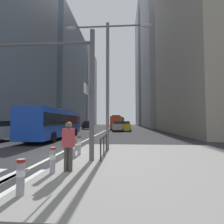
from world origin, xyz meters
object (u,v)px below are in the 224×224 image
at_px(city_bus_red_receding, 117,122).
at_px(bollard_right, 74,148).
at_px(car_oncoming_far, 87,125).
at_px(bollard_left, 53,159).
at_px(street_lamp_post, 108,67).
at_px(traffic_signal_gantry, 47,74).
at_px(city_bus_red_distant, 121,122).
at_px(car_receding_near, 118,126).
at_px(city_bus_blue_oncoming, 56,122).
at_px(bollard_front, 21,175).
at_px(car_oncoming_mid, 89,124).
at_px(bollard_back, 79,145).
at_px(pedestrian_waiting, 68,144).
at_px(car_receding_far, 126,126).
at_px(sedan_white_oncoming, 0,131).

xyz_separation_m(city_bus_red_receding, bollard_right, (-0.71, -34.81, -1.26)).
height_order(car_oncoming_far, bollard_right, car_oncoming_far).
bearing_deg(bollard_left, street_lamp_post, 73.34).
bearing_deg(traffic_signal_gantry, city_bus_red_distant, 87.16).
bearing_deg(car_oncoming_far, city_bus_red_receding, 13.71).
bearing_deg(city_bus_red_distant, car_receding_near, -90.10).
bearing_deg(city_bus_blue_oncoming, traffic_signal_gantry, -69.92).
distance_m(city_bus_red_receding, car_receding_near, 10.31).
bearing_deg(bollard_front, car_oncoming_mid, 99.91).
relative_size(city_bus_red_receding, car_receding_near, 2.38).
distance_m(car_oncoming_far, bollard_back, 33.15).
xyz_separation_m(city_bus_red_distant, bollard_left, (-1.42, -53.45, -1.20)).
bearing_deg(bollard_back, city_bus_blue_oncoming, 118.38).
bearing_deg(pedestrian_waiting, bollard_front, -104.23).
distance_m(car_oncoming_mid, car_receding_far, 20.46).
bearing_deg(traffic_signal_gantry, street_lamp_post, 47.88).
height_order(city_bus_blue_oncoming, bollard_front, city_bus_blue_oncoming).
height_order(city_bus_red_distant, bollard_front, city_bus_red_distant).
bearing_deg(pedestrian_waiting, city_bus_red_distant, 88.98).
height_order(street_lamp_post, bollard_left, street_lamp_post).
xyz_separation_m(bollard_back, pedestrian_waiting, (0.39, -2.92, 0.44)).
relative_size(bollard_right, bollard_back, 0.80).
bearing_deg(car_receding_near, car_oncoming_far, 133.13).
bearing_deg(bollard_right, city_bus_blue_oncoming, 116.48).
bearing_deg(car_oncoming_mid, city_bus_red_distant, 41.31).
distance_m(city_bus_red_distant, car_receding_far, 25.73).
relative_size(traffic_signal_gantry, street_lamp_post, 0.79).
bearing_deg(sedan_white_oncoming, bollard_left, -45.72).
bearing_deg(pedestrian_waiting, bollard_back, 97.65).
relative_size(city_bus_red_distant, car_receding_near, 2.37).
xyz_separation_m(bollard_right, pedestrian_waiting, (0.51, -2.35, 0.54)).
bearing_deg(traffic_signal_gantry, bollard_front, -72.94).
xyz_separation_m(bollard_front, pedestrian_waiting, (0.49, 1.95, 0.49)).
relative_size(car_receding_far, bollard_back, 4.86).
bearing_deg(car_oncoming_mid, bollard_front, -80.09).
relative_size(city_bus_blue_oncoming, car_receding_near, 2.72).
bearing_deg(street_lamp_post, bollard_right, -124.02).
bearing_deg(bollard_back, car_receding_near, 86.90).
distance_m(bollard_front, pedestrian_waiting, 2.07).
relative_size(car_receding_far, bollard_right, 6.04).
bearing_deg(street_lamp_post, bollard_back, -130.18).
bearing_deg(pedestrian_waiting, city_bus_red_receding, 89.69).
relative_size(car_oncoming_mid, car_oncoming_far, 1.09).
relative_size(city_bus_blue_oncoming, bollard_back, 12.86).
distance_m(city_bus_blue_oncoming, bollard_left, 13.73).
relative_size(sedan_white_oncoming, car_receding_near, 0.97).
height_order(car_oncoming_mid, car_oncoming_far, same).
distance_m(car_oncoming_mid, street_lamp_post, 41.62).
height_order(city_bus_blue_oncoming, bollard_right, city_bus_blue_oncoming).
bearing_deg(sedan_white_oncoming, bollard_front, -50.64).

